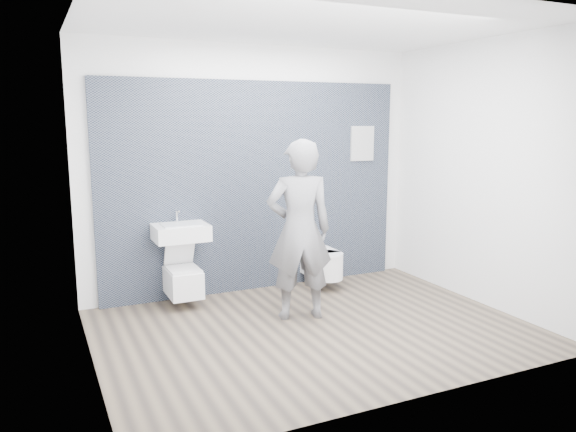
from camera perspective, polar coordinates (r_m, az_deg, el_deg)
name	(u,v)px	position (r m, az deg, el deg)	size (l,w,h in m)	color
ground	(314,329)	(5.47, 2.70, -11.38)	(4.00, 4.00, 0.00)	brown
room_shell	(316,146)	(5.10, 2.86, 7.14)	(4.00, 4.00, 4.00)	silver
tile_wall	(257,287)	(6.73, -3.15, -7.24)	(3.60, 0.06, 2.40)	black
washbasin	(181,232)	(6.03, -10.84, -1.59)	(0.56, 0.42, 0.42)	white
toilet_square	(183,280)	(6.13, -10.61, -6.41)	(0.33, 0.48, 0.62)	white
toilet_rounded	(324,264)	(6.67, 3.68, -4.87)	(0.34, 0.58, 0.31)	white
info_placard	(359,275)	(7.30, 7.25, -5.93)	(0.32, 0.03, 0.42)	silver
visitor	(299,230)	(5.53, 1.17, -1.45)	(0.65, 0.43, 1.79)	slate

